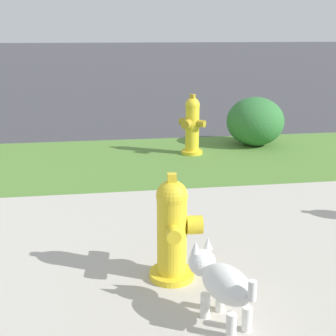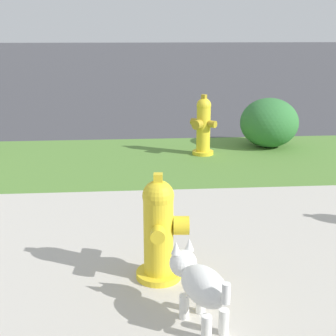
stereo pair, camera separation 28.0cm
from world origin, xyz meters
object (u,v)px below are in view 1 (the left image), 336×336
object	(u,v)px
small_white_dog	(221,282)
shrub_bush_near_lamp	(255,121)
fire_hydrant_near_corner	(192,126)
fire_hydrant_far_end	(173,230)

from	to	relation	value
small_white_dog	shrub_bush_near_lamp	bearing A→B (deg)	-45.84
fire_hydrant_near_corner	shrub_bush_near_lamp	bearing A→B (deg)	-118.61
fire_hydrant_near_corner	small_white_dog	distance (m)	3.67
fire_hydrant_near_corner	small_white_dog	world-z (taller)	fire_hydrant_near_corner
fire_hydrant_near_corner	small_white_dog	bearing A→B (deg)	122.22
shrub_bush_near_lamp	small_white_dog	bearing A→B (deg)	-111.23
small_white_dog	shrub_bush_near_lamp	distance (m)	4.27
fire_hydrant_far_end	fire_hydrant_near_corner	size ratio (longest dim) A/B	0.92
fire_hydrant_near_corner	shrub_bush_near_lamp	xyz separation A→B (m)	(0.97, 0.36, -0.04)
fire_hydrant_near_corner	small_white_dog	size ratio (longest dim) A/B	1.63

